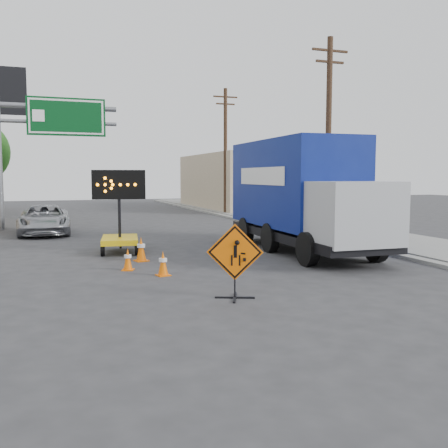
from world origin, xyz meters
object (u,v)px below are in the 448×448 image
pickup_truck (44,220)px  box_truck (301,201)px  arrow_board (120,234)px  construction_sign (235,259)px

pickup_truck → box_truck: (9.04, -8.94, 1.17)m
arrow_board → pickup_truck: size_ratio=0.60×
arrow_board → construction_sign: bearing=-70.3°
box_truck → arrow_board: bearing=166.3°
arrow_board → box_truck: bearing=-7.1°
construction_sign → pickup_truck: 15.50m
arrow_board → pickup_truck: (-2.62, 7.14, 0.03)m
pickup_truck → box_truck: 12.77m
arrow_board → pickup_truck: 7.61m
box_truck → pickup_truck: bearing=137.2°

